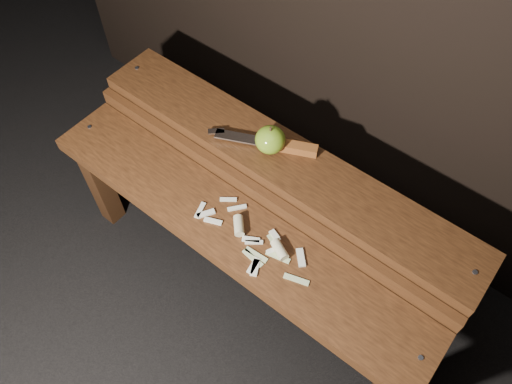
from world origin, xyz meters
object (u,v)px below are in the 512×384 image
Objects in this scene: knife at (280,145)px; bench_rear_tier at (279,175)px; apple at (270,140)px; bench_front_tier at (229,240)px.

bench_rear_tier is at bearing -51.94° from knife.
knife is (-0.02, 0.02, 0.10)m from bench_rear_tier.
apple is at bearing -135.20° from knife.
bench_front_tier is at bearing -85.75° from knife.
bench_rear_tier is 0.13m from apple.
knife is (0.02, 0.02, -0.02)m from apple.
apple is 0.30× the size of knife.
knife is at bearing 44.80° from apple.
bench_rear_tier reaches higher than bench_front_tier.
bench_rear_tier is at bearing 90.00° from bench_front_tier.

